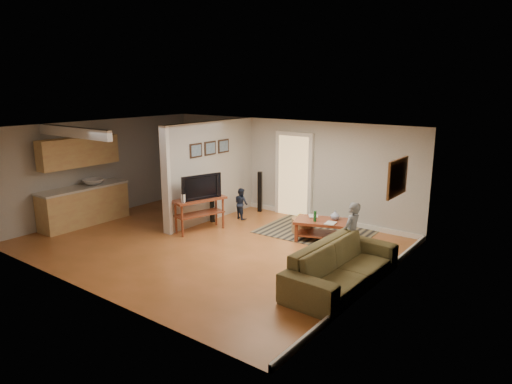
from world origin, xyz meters
TOP-DOWN VIEW (x-y plane):
  - ground at (0.00, 0.00)m, footprint 7.50×7.50m
  - room_shell at (-1.07, 0.43)m, footprint 7.54×6.02m
  - area_rug at (1.48, 2.06)m, footprint 2.57×1.92m
  - sofa at (3.30, -0.25)m, footprint 1.06×2.55m
  - coffee_table at (1.91, 1.64)m, footprint 1.36×1.05m
  - tv_console at (-0.74, 0.48)m, footprint 0.82×1.34m
  - speaker_left at (-1.00, 1.20)m, footprint 0.12×0.12m
  - speaker_right at (-0.61, 2.70)m, footprint 0.14×0.14m
  - toy_basket at (1.27, 1.84)m, footprint 0.52×0.52m
  - child at (3.00, 0.72)m, footprint 0.32×0.47m
  - toddler at (-0.60, 1.87)m, footprint 0.46×0.40m

SIDE VIEW (x-z plane):
  - ground at x=0.00m, z-range 0.00..0.00m
  - sofa at x=3.30m, z-range -0.37..0.37m
  - child at x=3.00m, z-range -0.62..0.62m
  - toddler at x=-0.60m, z-range -0.40..0.40m
  - area_rug at x=1.48m, z-range 0.00..0.01m
  - toy_basket at x=1.27m, z-range -0.04..0.43m
  - coffee_table at x=1.91m, z-range 0.01..0.72m
  - speaker_left at x=-1.00m, z-range 0.00..0.91m
  - speaker_right at x=-0.61m, z-range 0.00..1.10m
  - tv_console at x=-0.74m, z-range 0.18..1.26m
  - room_shell at x=-1.07m, z-range 0.20..2.72m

